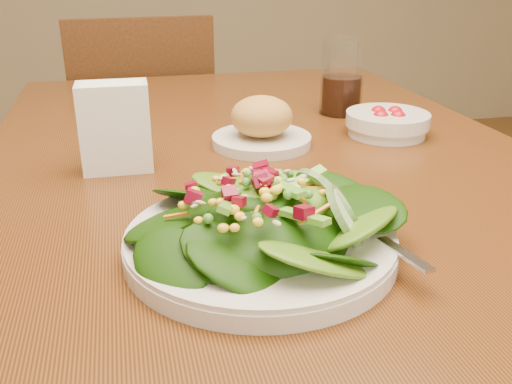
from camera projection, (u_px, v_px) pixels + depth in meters
dining_table at (268, 216)px, 0.95m from camera, size 0.90×1.40×0.75m
chair_far at (145, 155)px, 1.76m from camera, size 0.44×0.44×0.90m
salad_plate at (269, 225)px, 0.62m from camera, size 0.30×0.30×0.09m
bread_plate at (262, 126)px, 0.96m from camera, size 0.17×0.17×0.09m
tomato_bowl at (387, 123)px, 1.02m from camera, size 0.15×0.15×0.05m
drinking_glass at (342, 82)px, 1.14m from camera, size 0.09×0.09×0.15m
napkin_holder at (115, 125)px, 0.84m from camera, size 0.10×0.06×0.13m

